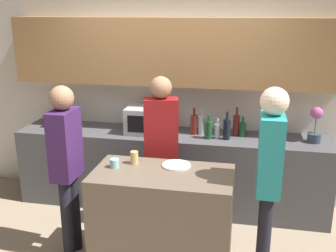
# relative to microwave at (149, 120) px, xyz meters

# --- Properties ---
(back_wall) EXTENTS (6.40, 0.40, 2.70)m
(back_wall) POSITION_rel_microwave_xyz_m (0.25, 0.26, 0.48)
(back_wall) COLOR silver
(back_wall) RESTS_ON ground_plane
(back_counter) EXTENTS (3.60, 0.62, 0.90)m
(back_counter) POSITION_rel_microwave_xyz_m (0.25, -0.01, -0.60)
(back_counter) COLOR #4C4C51
(back_counter) RESTS_ON ground_plane
(kitchen_island) EXTENTS (1.23, 0.65, 0.92)m
(kitchen_island) POSITION_rel_microwave_xyz_m (0.40, -1.17, -0.59)
(kitchen_island) COLOR brown
(kitchen_island) RESTS_ON ground_plane
(microwave) EXTENTS (0.52, 0.39, 0.30)m
(microwave) POSITION_rel_microwave_xyz_m (0.00, 0.00, 0.00)
(microwave) COLOR #B7BABC
(microwave) RESTS_ON back_counter
(toaster) EXTENTS (0.26, 0.16, 0.18)m
(toaster) POSITION_rel_microwave_xyz_m (-1.12, 0.00, -0.06)
(toaster) COLOR black
(toaster) RESTS_ON back_counter
(potted_plant) EXTENTS (0.14, 0.14, 0.39)m
(potted_plant) POSITION_rel_microwave_xyz_m (1.83, 0.00, 0.05)
(potted_plant) COLOR #333D4C
(potted_plant) RESTS_ON back_counter
(bottle_0) EXTENTS (0.08, 0.08, 0.31)m
(bottle_0) POSITION_rel_microwave_xyz_m (0.51, 0.04, -0.03)
(bottle_0) COLOR maroon
(bottle_0) RESTS_ON back_counter
(bottle_1) EXTENTS (0.08, 0.08, 0.29)m
(bottle_1) POSITION_rel_microwave_xyz_m (0.60, 0.06, -0.04)
(bottle_1) COLOR silver
(bottle_1) RESTS_ON back_counter
(bottle_2) EXTENTS (0.08, 0.08, 0.27)m
(bottle_2) POSITION_rel_microwave_xyz_m (0.69, -0.09, -0.05)
(bottle_2) COLOR #194723
(bottle_2) RESTS_ON back_counter
(bottle_3) EXTENTS (0.06, 0.06, 0.22)m
(bottle_3) POSITION_rel_microwave_xyz_m (0.79, -0.06, -0.06)
(bottle_3) COLOR silver
(bottle_3) RESTS_ON back_counter
(bottle_4) EXTENTS (0.08, 0.08, 0.32)m
(bottle_4) POSITION_rel_microwave_xyz_m (0.89, -0.08, -0.03)
(bottle_4) COLOR black
(bottle_4) RESTS_ON back_counter
(bottle_5) EXTENTS (0.07, 0.07, 0.33)m
(bottle_5) POSITION_rel_microwave_xyz_m (0.99, 0.08, -0.02)
(bottle_5) COLOR maroon
(bottle_5) RESTS_ON back_counter
(bottle_6) EXTENTS (0.07, 0.07, 0.23)m
(bottle_6) POSITION_rel_microwave_xyz_m (1.07, 0.05, -0.06)
(bottle_6) COLOR #194723
(bottle_6) RESTS_ON back_counter
(plate_on_island) EXTENTS (0.26, 0.26, 0.01)m
(plate_on_island) POSITION_rel_microwave_xyz_m (0.50, -1.00, -0.12)
(plate_on_island) COLOR white
(plate_on_island) RESTS_ON kitchen_island
(cup_0) EXTENTS (0.08, 0.08, 0.08)m
(cup_0) POSITION_rel_microwave_xyz_m (-0.04, -1.13, -0.09)
(cup_0) COLOR #8AC2C8
(cup_0) RESTS_ON kitchen_island
(cup_1) EXTENTS (0.07, 0.07, 0.12)m
(cup_1) POSITION_rel_microwave_xyz_m (0.11, -1.01, -0.07)
(cup_1) COLOR tan
(cup_1) RESTS_ON kitchen_island
(person_left) EXTENTS (0.23, 0.34, 1.72)m
(person_left) POSITION_rel_microwave_xyz_m (1.30, -1.18, -0.03)
(person_left) COLOR black
(person_left) RESTS_ON ground_plane
(person_center) EXTENTS (0.37, 0.26, 1.67)m
(person_center) POSITION_rel_microwave_xyz_m (0.26, -0.58, -0.06)
(person_center) COLOR black
(person_center) RESTS_ON ground_plane
(person_right) EXTENTS (0.22, 0.34, 1.66)m
(person_right) POSITION_rel_microwave_xyz_m (-0.49, -1.16, -0.07)
(person_right) COLOR black
(person_right) RESTS_ON ground_plane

